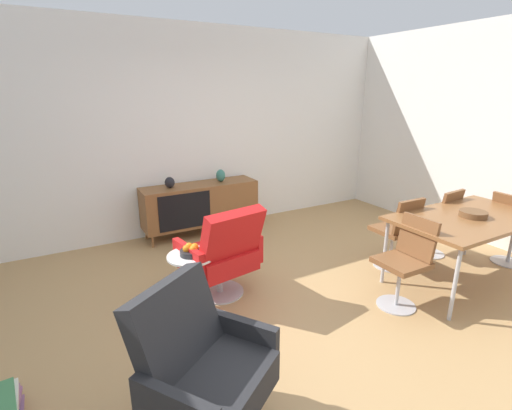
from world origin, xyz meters
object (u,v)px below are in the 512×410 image
object	(u,v)px
vase_cobalt	(221,176)
vase_sculptural_dark	(170,182)
dining_table	(469,220)
armchair_black_shell	(202,366)
dining_chair_near_window	(406,259)
side_table_round	(192,275)
dining_chair_back_right	(439,220)
lounge_chair_red	(222,252)
wooden_bowl_on_table	(473,214)
sideboard	(200,204)
dining_chair_back_left	(398,230)
fruit_bowl	(191,251)
dining_chair_far_end	(512,226)

from	to	relation	value
vase_cobalt	vase_sculptural_dark	distance (m)	0.73
dining_table	armchair_black_shell	size ratio (longest dim) A/B	1.69
dining_chair_near_window	side_table_round	world-z (taller)	dining_chair_near_window
dining_chair_back_right	dining_table	bearing A→B (deg)	-122.39
dining_chair_near_window	lounge_chair_red	bearing A→B (deg)	145.50
dining_chair_near_window	side_table_round	size ratio (longest dim) A/B	1.65
vase_cobalt	armchair_black_shell	distance (m)	3.42
vase_sculptural_dark	dining_table	xyz separation A→B (m)	(2.29, -2.67, -0.10)
wooden_bowl_on_table	dining_chair_near_window	bearing A→B (deg)	178.17
lounge_chair_red	armchair_black_shell	distance (m)	1.55
lounge_chair_red	sideboard	bearing A→B (deg)	75.86
wooden_bowl_on_table	lounge_chair_red	xyz separation A→B (m)	(-2.31, 1.00, -0.30)
dining_chair_back_left	vase_sculptural_dark	bearing A→B (deg)	132.56
vase_cobalt	dining_table	distance (m)	3.09
vase_cobalt	dining_chair_back_left	distance (m)	2.45
dining_chair_near_window	fruit_bowl	xyz separation A→B (m)	(-1.73, 0.95, 0.09)
vase_cobalt	wooden_bowl_on_table	bearing A→B (deg)	-59.90
vase_cobalt	dining_chair_back_right	distance (m)	2.86
dining_chair_back_right	side_table_round	world-z (taller)	dining_chair_back_right
vase_sculptural_dark	dining_table	distance (m)	3.51
side_table_round	fruit_bowl	world-z (taller)	fruit_bowl
wooden_bowl_on_table	dining_chair_near_window	distance (m)	0.95
wooden_bowl_on_table	fruit_bowl	bearing A→B (deg)	159.65
dining_chair_near_window	armchair_black_shell	size ratio (longest dim) A/B	0.90
vase_cobalt	dining_chair_far_end	bearing A→B (deg)	-47.47
dining_chair_near_window	armchair_black_shell	bearing A→B (deg)	-169.71
dining_chair_far_end	fruit_bowl	distance (m)	3.64
side_table_round	vase_sculptural_dark	bearing A→B (deg)	78.92
sideboard	dining_chair_back_right	world-z (taller)	dining_chair_back_right
vase_sculptural_dark	dining_chair_near_window	xyz separation A→B (m)	(1.40, -2.67, -0.32)
sideboard	fruit_bowl	bearing A→B (deg)	-113.53
dining_chair_far_end	fruit_bowl	bearing A→B (deg)	164.96
vase_sculptural_dark	armchair_black_shell	bearing A→B (deg)	-103.88
lounge_chair_red	fruit_bowl	bearing A→B (deg)	-175.86
vase_cobalt	fruit_bowl	xyz separation A→B (m)	(-1.07, -1.72, -0.24)
wooden_bowl_on_table	lounge_chair_red	distance (m)	2.54
dining_chair_far_end	side_table_round	xyz separation A→B (m)	(-3.51, 0.94, -0.15)
dining_table	dining_chair_back_left	xyz separation A→B (m)	(-0.35, 0.56, -0.23)
lounge_chair_red	dining_chair_far_end	bearing A→B (deg)	-16.86
vase_cobalt	dining_chair_back_right	world-z (taller)	vase_cobalt
sideboard	vase_sculptural_dark	distance (m)	0.54
wooden_bowl_on_table	lounge_chair_red	world-z (taller)	lounge_chair_red
dining_table	wooden_bowl_on_table	world-z (taller)	wooden_bowl_on_table
fruit_bowl	vase_sculptural_dark	bearing A→B (deg)	78.95
sideboard	vase_sculptural_dark	bearing A→B (deg)	179.74
dining_chair_far_end	wooden_bowl_on_table	bearing A→B (deg)	-177.88
dining_chair_back_right	lounge_chair_red	distance (m)	2.69
sideboard	dining_chair_near_window	distance (m)	2.84
sideboard	dining_table	world-z (taller)	dining_table
dining_chair_back_right	dining_chair_far_end	xyz separation A→B (m)	(0.53, -0.56, 0.00)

